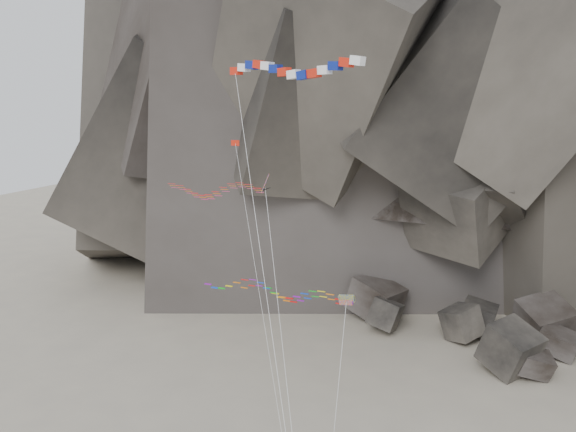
% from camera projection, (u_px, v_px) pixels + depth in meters
% --- Properties ---
extents(headland, '(110.00, 70.00, 84.00)m').
position_uv_depth(headland, '(442.00, 16.00, 104.08)').
color(headland, '#4E4840').
rests_on(headland, ground).
extents(boulder_field, '(46.08, 18.93, 6.64)m').
position_uv_depth(boulder_field, '(500.00, 330.00, 76.58)').
color(boulder_field, '#47423F').
rests_on(boulder_field, ground).
extents(delta_kite, '(19.69, 19.50, 22.05)m').
position_uv_depth(delta_kite, '(211.00, 189.00, 52.14)').
color(delta_kite, red).
rests_on(delta_kite, ground).
extents(banner_kite, '(11.39, 14.61, 30.37)m').
position_uv_depth(banner_kite, '(290.00, 71.00, 41.03)').
color(banner_kite, red).
rests_on(banner_kite, ground).
extents(parafoil_kite, '(15.25, 16.32, 13.93)m').
position_uv_depth(parafoil_kite, '(269.00, 289.00, 49.07)').
color(parafoil_kite, '#CAC00B').
rests_on(parafoil_kite, ground).
extents(pennant_kite, '(10.84, 13.07, 24.94)m').
position_uv_depth(pennant_kite, '(249.00, 230.00, 42.30)').
color(pennant_kite, red).
rests_on(pennant_kite, ground).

